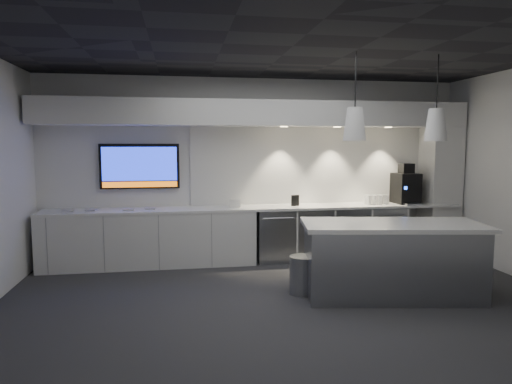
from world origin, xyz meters
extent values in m
plane|color=#2D2D2F|center=(0.00, 0.00, 0.00)|extent=(7.00, 7.00, 0.00)
plane|color=black|center=(0.00, 0.00, 3.00)|extent=(7.00, 7.00, 0.00)
plane|color=white|center=(0.00, 2.50, 1.50)|extent=(7.00, 0.00, 7.00)
plane|color=white|center=(0.00, -2.50, 1.50)|extent=(7.00, 0.00, 7.00)
cube|color=white|center=(0.00, 2.17, 0.88)|extent=(6.80, 0.65, 0.04)
cube|color=silver|center=(-1.75, 2.17, 0.43)|extent=(3.30, 0.63, 0.86)
cube|color=gray|center=(0.25, 2.17, 0.42)|extent=(0.60, 0.61, 0.85)
cube|color=gray|center=(0.88, 2.17, 0.42)|extent=(0.60, 0.61, 0.85)
cube|color=gray|center=(1.51, 2.17, 0.42)|extent=(0.60, 0.61, 0.85)
cube|color=gray|center=(2.14, 2.17, 0.42)|extent=(0.60, 0.61, 0.85)
cube|color=silver|center=(1.20, 2.48, 1.55)|extent=(4.60, 0.03, 1.30)
cube|color=silver|center=(0.00, 2.20, 2.40)|extent=(6.90, 0.60, 0.40)
cube|color=silver|center=(3.20, 2.20, 1.30)|extent=(0.55, 0.55, 2.60)
cube|color=black|center=(-1.90, 2.45, 1.56)|extent=(1.25, 0.06, 0.72)
cube|color=#1426BB|center=(-1.90, 2.42, 1.60)|extent=(1.17, 0.00, 0.54)
cube|color=#D9610C|center=(-1.90, 2.42, 1.27)|extent=(1.17, 0.00, 0.09)
cube|color=gray|center=(1.33, 0.16, 0.44)|extent=(2.22, 1.18, 0.89)
cube|color=white|center=(1.33, 0.16, 0.91)|extent=(2.34, 1.30, 0.05)
cylinder|color=gray|center=(0.27, 0.46, 0.24)|extent=(0.44, 0.44, 0.49)
cube|color=black|center=(2.57, 2.20, 1.16)|extent=(0.39, 0.43, 0.52)
cube|color=black|center=(2.57, 2.20, 1.50)|extent=(0.21, 0.21, 0.17)
cube|color=gray|center=(2.57, 1.97, 0.92)|extent=(0.29, 0.21, 0.03)
cube|color=black|center=(0.60, 2.17, 0.99)|extent=(0.14, 0.05, 0.18)
cube|color=white|center=(-0.41, 2.10, 0.97)|extent=(0.18, 0.04, 0.14)
cube|color=#9F9F9F|center=(-2.94, 2.08, 0.91)|extent=(0.18, 0.18, 0.02)
cube|color=#9F9F9F|center=(-2.61, 2.14, 0.91)|extent=(0.19, 0.19, 0.02)
cube|color=#9F9F9F|center=(-2.06, 2.10, 0.91)|extent=(0.18, 0.18, 0.02)
cube|color=#9F9F9F|center=(-1.74, 2.15, 0.91)|extent=(0.17, 0.17, 0.02)
cone|color=silver|center=(0.81, 0.16, 2.15)|extent=(0.28, 0.28, 0.40)
cylinder|color=black|center=(0.81, 0.16, 2.70)|extent=(0.02, 0.02, 0.70)
cone|color=silver|center=(1.86, 0.16, 2.15)|extent=(0.28, 0.28, 0.40)
cylinder|color=black|center=(1.86, 0.16, 2.70)|extent=(0.02, 0.02, 0.70)
camera|label=1|loc=(-1.27, -5.07, 1.91)|focal=32.00mm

